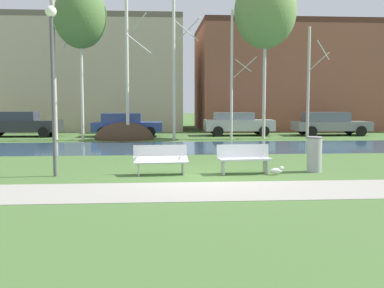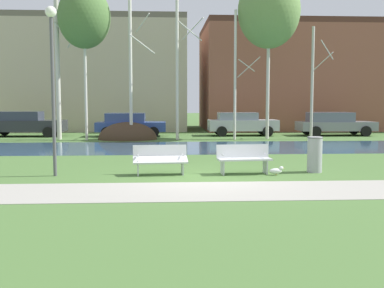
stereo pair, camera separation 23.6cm
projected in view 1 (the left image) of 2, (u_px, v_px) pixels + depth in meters
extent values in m
plane|color=#476B33|center=(184.00, 145.00, 23.11)|extent=(120.00, 120.00, 0.00)
cube|color=#9E998E|center=(213.00, 191.00, 11.33)|extent=(60.00, 2.43, 0.01)
cube|color=#33516B|center=(186.00, 147.00, 21.91)|extent=(80.00, 6.02, 0.01)
ellipsoid|color=#423021|center=(124.00, 139.00, 26.44)|extent=(3.33, 2.76, 1.98)
cube|color=silver|center=(161.00, 160.00, 13.70)|extent=(1.63, 0.58, 0.19)
cube|color=silver|center=(160.00, 152.00, 13.95)|extent=(1.60, 0.19, 0.40)
cube|color=silver|center=(138.00, 168.00, 13.69)|extent=(0.07, 0.43, 0.45)
cube|color=silver|center=(183.00, 167.00, 13.87)|extent=(0.07, 0.43, 0.45)
cylinder|color=silver|center=(138.00, 156.00, 13.61)|extent=(0.06, 0.28, 0.04)
cylinder|color=silver|center=(183.00, 155.00, 13.80)|extent=(0.06, 0.28, 0.04)
cube|color=silver|center=(245.00, 159.00, 13.89)|extent=(1.63, 0.58, 0.05)
cube|color=silver|center=(243.00, 151.00, 14.14)|extent=(1.60, 0.19, 0.40)
cube|color=silver|center=(223.00, 167.00, 13.87)|extent=(0.07, 0.43, 0.45)
cube|color=silver|center=(266.00, 166.00, 14.06)|extent=(0.07, 0.43, 0.45)
cylinder|color=silver|center=(223.00, 155.00, 13.80)|extent=(0.06, 0.28, 0.04)
cylinder|color=silver|center=(266.00, 154.00, 13.98)|extent=(0.06, 0.28, 0.04)
cylinder|color=#999B9E|center=(314.00, 154.00, 14.33)|extent=(0.45, 0.45, 1.09)
torus|color=#5B5D5E|center=(315.00, 138.00, 14.28)|extent=(0.47, 0.47, 0.04)
ellipsoid|color=white|center=(276.00, 171.00, 13.78)|extent=(0.38, 0.17, 0.17)
sphere|color=white|center=(282.00, 168.00, 13.78)|extent=(0.12, 0.12, 0.12)
cone|color=gold|center=(284.00, 168.00, 13.79)|extent=(0.07, 0.04, 0.04)
cylinder|color=gold|center=(277.00, 173.00, 13.75)|extent=(0.01, 0.01, 0.10)
cylinder|color=gold|center=(276.00, 173.00, 13.82)|extent=(0.01, 0.01, 0.10)
cylinder|color=#4C4C51|center=(53.00, 98.00, 13.33)|extent=(0.10, 0.10, 4.54)
sphere|color=white|center=(51.00, 11.00, 13.10)|extent=(0.32, 0.32, 0.32)
cylinder|color=beige|center=(54.00, 62.00, 25.98)|extent=(0.25, 0.25, 8.70)
cylinder|color=beige|center=(69.00, 36.00, 26.44)|extent=(0.96, 1.35, 1.26)
cylinder|color=beige|center=(61.00, 32.00, 25.30)|extent=(1.05, 1.02, 1.07)
cylinder|color=beige|center=(81.00, 62.00, 25.45)|extent=(0.15, 0.15, 8.60)
ellipsoid|color=#4C7038|center=(80.00, 17.00, 25.23)|extent=(2.83, 2.83, 3.40)
cylinder|color=beige|center=(127.00, 65.00, 25.50)|extent=(0.18, 0.18, 8.22)
cylinder|color=beige|center=(139.00, 23.00, 25.78)|extent=(0.85, 1.20, 0.89)
cylinder|color=beige|center=(139.00, 44.00, 24.75)|extent=(1.32, 1.29, 0.91)
cylinder|color=beige|center=(174.00, 66.00, 25.91)|extent=(0.17, 0.17, 8.23)
cylinder|color=beige|center=(189.00, 29.00, 26.38)|extent=(1.14, 1.63, 1.06)
cylinder|color=beige|center=(187.00, 31.00, 25.08)|extent=(1.36, 1.33, 0.87)
cylinder|color=beige|center=(232.00, 75.00, 26.11)|extent=(0.14, 0.14, 7.19)
cylinder|color=beige|center=(245.00, 67.00, 26.71)|extent=(1.07, 1.53, 1.10)
cylinder|color=beige|center=(243.00, 66.00, 25.54)|extent=(1.11, 1.08, 0.60)
cylinder|color=beige|center=(265.00, 58.00, 26.54)|extent=(0.19, 0.19, 9.26)
ellipsoid|color=#668947|center=(265.00, 11.00, 26.30)|extent=(3.50, 3.50, 4.20)
cylinder|color=#BCB7A8|center=(308.00, 83.00, 26.45)|extent=(0.16, 0.16, 6.33)
cylinder|color=#BCB7A8|center=(318.00, 62.00, 26.88)|extent=(0.86, 1.23, 1.05)
cylinder|color=#BCB7A8|center=(323.00, 50.00, 25.72)|extent=(1.10, 1.07, 0.98)
cube|color=#282B30|center=(21.00, 126.00, 28.44)|extent=(4.78, 1.81, 0.68)
cube|color=#2F3648|center=(14.00, 116.00, 28.36)|extent=(2.68, 1.59, 0.54)
cylinder|color=black|center=(51.00, 130.00, 29.47)|extent=(0.64, 0.22, 0.64)
cylinder|color=black|center=(44.00, 132.00, 27.69)|extent=(0.64, 0.22, 0.64)
cylinder|color=black|center=(0.00, 131.00, 29.25)|extent=(0.64, 0.22, 0.64)
cube|color=#2D4793|center=(127.00, 127.00, 28.55)|extent=(4.23, 1.83, 0.56)
cube|color=#32457F|center=(122.00, 118.00, 28.47)|extent=(2.37, 1.60, 0.55)
cylinder|color=black|center=(151.00, 130.00, 29.57)|extent=(0.64, 0.22, 0.64)
cylinder|color=black|center=(150.00, 132.00, 27.77)|extent=(0.64, 0.22, 0.64)
cylinder|color=black|center=(106.00, 130.00, 29.37)|extent=(0.64, 0.22, 0.64)
cylinder|color=black|center=(103.00, 132.00, 27.58)|extent=(0.64, 0.22, 0.64)
cube|color=#B2B5BC|center=(239.00, 125.00, 29.34)|extent=(4.31, 1.73, 0.67)
cube|color=gray|center=(233.00, 116.00, 29.26)|extent=(2.42, 1.52, 0.47)
cylinder|color=black|center=(258.00, 130.00, 30.32)|extent=(0.64, 0.22, 0.64)
cylinder|color=black|center=(264.00, 131.00, 28.62)|extent=(0.64, 0.22, 0.64)
cylinder|color=black|center=(215.00, 130.00, 30.12)|extent=(0.64, 0.22, 0.64)
cylinder|color=black|center=(218.00, 131.00, 28.42)|extent=(0.64, 0.22, 0.64)
cube|color=slate|center=(331.00, 126.00, 29.48)|extent=(4.73, 1.85, 0.56)
cube|color=slate|center=(326.00, 117.00, 29.40)|extent=(2.65, 1.62, 0.59)
cylinder|color=black|center=(349.00, 129.00, 30.52)|extent=(0.64, 0.22, 0.64)
cylinder|color=black|center=(361.00, 131.00, 28.70)|extent=(0.64, 0.22, 0.64)
cylinder|color=black|center=(302.00, 130.00, 30.30)|extent=(0.64, 0.22, 0.64)
cylinder|color=black|center=(312.00, 131.00, 28.48)|extent=(0.64, 0.22, 0.64)
cube|color=#BCAD8E|center=(74.00, 77.00, 34.98)|extent=(15.97, 6.68, 7.85)
cube|color=#675F4E|center=(73.00, 21.00, 34.60)|extent=(15.97, 6.68, 0.40)
cube|color=brown|center=(287.00, 81.00, 36.53)|extent=(13.76, 8.88, 7.52)
cube|color=#4E2C21|center=(287.00, 29.00, 36.17)|extent=(13.76, 8.88, 0.40)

